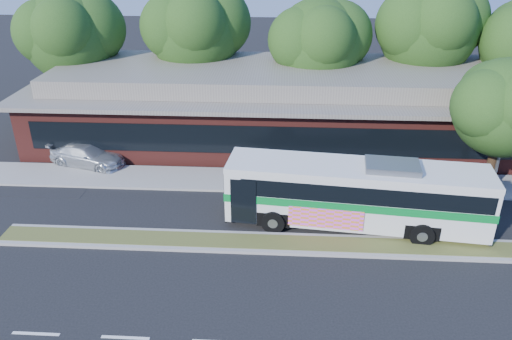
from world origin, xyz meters
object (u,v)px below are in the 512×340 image
(lamp_post, at_px, (512,99))
(sidewalk_tree, at_px, (511,105))
(transit_bus, at_px, (357,190))
(sedan, at_px, (87,155))

(lamp_post, xyz_separation_m, sidewalk_tree, (0.18, 0.31, -0.42))
(transit_bus, bearing_deg, lamp_post, 32.38)
(lamp_post, height_order, sidewalk_tree, lamp_post)
(lamp_post, height_order, transit_bus, lamp_post)
(transit_bus, xyz_separation_m, sedan, (-14.17, 5.41, -1.14))
(lamp_post, relative_size, sidewalk_tree, 1.35)
(sedan, distance_m, sidewalk_tree, 22.04)
(sidewalk_tree, bearing_deg, lamp_post, -119.58)
(lamp_post, relative_size, sedan, 2.10)
(lamp_post, bearing_deg, sidewalk_tree, 60.42)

